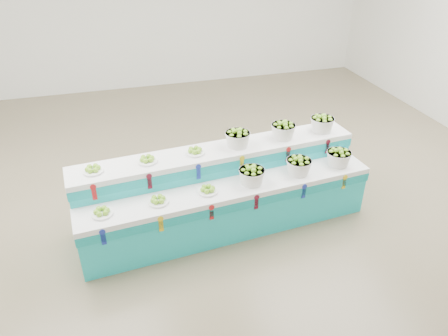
{
  "coord_description": "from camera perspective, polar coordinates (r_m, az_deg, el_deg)",
  "views": [
    {
      "loc": [
        -1.45,
        -5.26,
        3.7
      ],
      "look_at": [
        -0.14,
        -0.72,
        0.87
      ],
      "focal_mm": 34.35,
      "sensor_mm": 36.0,
      "label": 1
    }
  ],
  "objects": [
    {
      "name": "ground",
      "position": [
        6.59,
        -0.59,
        -3.21
      ],
      "size": [
        10.0,
        10.0,
        0.0
      ],
      "primitive_type": "plane",
      "color": "#73674C",
      "rests_on": "ground"
    },
    {
      "name": "back_wall",
      "position": [
        10.5,
        -8.55,
        21.29
      ],
      "size": [
        10.0,
        0.0,
        10.0
      ],
      "primitive_type": "plane",
      "rotation": [
        1.57,
        0.0,
        0.0
      ],
      "color": "silver",
      "rests_on": "ground"
    },
    {
      "name": "display_stand",
      "position": [
        5.7,
        0.0,
        -3.11
      ],
      "size": [
        3.95,
        1.33,
        1.02
      ],
      "primitive_type": null,
      "rotation": [
        0.0,
        0.0,
        0.09
      ],
      "color": "#1EC0C6",
      "rests_on": "ground"
    },
    {
      "name": "plate_lower_left",
      "position": [
        5.1,
        -15.97,
        -5.59
      ],
      "size": [
        0.27,
        0.27,
        0.09
      ],
      "primitive_type": "cylinder",
      "rotation": [
        0.0,
        0.0,
        0.09
      ],
      "color": "white",
      "rests_on": "display_stand"
    },
    {
      "name": "plate_lower_mid",
      "position": [
        5.15,
        -8.77,
        -4.18
      ],
      "size": [
        0.27,
        0.27,
        0.09
      ],
      "primitive_type": "cylinder",
      "rotation": [
        0.0,
        0.0,
        0.09
      ],
      "color": "white",
      "rests_on": "display_stand"
    },
    {
      "name": "plate_lower_right",
      "position": [
        5.28,
        -2.19,
        -2.84
      ],
      "size": [
        0.27,
        0.27,
        0.09
      ],
      "primitive_type": "cylinder",
      "rotation": [
        0.0,
        0.0,
        0.09
      ],
      "color": "white",
      "rests_on": "display_stand"
    },
    {
      "name": "basket_lower_left",
      "position": [
        5.43,
        3.71,
        -0.95
      ],
      "size": [
        0.36,
        0.36,
        0.24
      ],
      "primitive_type": null,
      "rotation": [
        0.0,
        0.0,
        0.09
      ],
      "color": "silver",
      "rests_on": "display_stand"
    },
    {
      "name": "basket_lower_mid",
      "position": [
        5.71,
        9.91,
        0.34
      ],
      "size": [
        0.36,
        0.36,
        0.24
      ],
      "primitive_type": null,
      "rotation": [
        0.0,
        0.0,
        0.09
      ],
      "color": "silver",
      "rests_on": "display_stand"
    },
    {
      "name": "basket_lower_right",
      "position": [
        6.02,
        15.01,
        1.41
      ],
      "size": [
        0.36,
        0.36,
        0.24
      ],
      "primitive_type": null,
      "rotation": [
        0.0,
        0.0,
        0.09
      ],
      "color": "silver",
      "rests_on": "display_stand"
    },
    {
      "name": "plate_upper_left",
      "position": [
        5.34,
        -17.06,
        -0.1
      ],
      "size": [
        0.27,
        0.27,
        0.09
      ],
      "primitive_type": "cylinder",
      "rotation": [
        0.0,
        0.0,
        0.09
      ],
      "color": "white",
      "rests_on": "display_stand"
    },
    {
      "name": "plate_upper_mid",
      "position": [
        5.4,
        -10.2,
        1.18
      ],
      "size": [
        0.27,
        0.27,
        0.09
      ],
      "primitive_type": "cylinder",
      "rotation": [
        0.0,
        0.0,
        0.09
      ],
      "color": "white",
      "rests_on": "display_stand"
    },
    {
      "name": "plate_upper_right",
      "position": [
        5.52,
        -3.89,
        2.35
      ],
      "size": [
        0.27,
        0.27,
        0.09
      ],
      "primitive_type": "cylinder",
      "rotation": [
        0.0,
        0.0,
        0.09
      ],
      "color": "white",
      "rests_on": "display_stand"
    },
    {
      "name": "basket_upper_left",
      "position": [
        5.66,
        1.82,
        4.02
      ],
      "size": [
        0.36,
        0.36,
        0.24
      ],
      "primitive_type": null,
      "rotation": [
        0.0,
        0.0,
        0.09
      ],
      "color": "silver",
      "rests_on": "display_stand"
    },
    {
      "name": "basket_upper_mid",
      "position": [
        5.93,
        7.89,
        5.04
      ],
      "size": [
        0.36,
        0.36,
        0.24
      ],
      "primitive_type": null,
      "rotation": [
        0.0,
        0.0,
        0.09
      ],
      "color": "silver",
      "rests_on": "display_stand"
    },
    {
      "name": "basket_upper_right",
      "position": [
        6.23,
        12.93,
        5.85
      ],
      "size": [
        0.36,
        0.36,
        0.24
      ],
      "primitive_type": null,
      "rotation": [
        0.0,
        0.0,
        0.09
      ],
      "color": "silver",
      "rests_on": "display_stand"
    }
  ]
}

